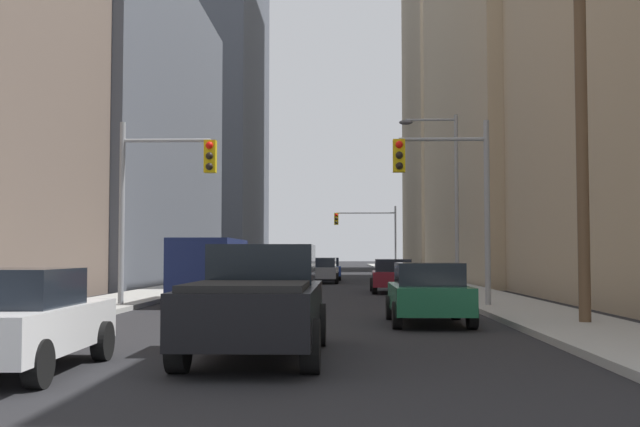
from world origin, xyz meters
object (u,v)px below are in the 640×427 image
object	(u,v)px
sedan_green	(428,293)
sedan_grey	(322,270)
traffic_signal_near_right	(447,183)
traffic_signal_far_right	(368,227)
sedan_blue	(327,269)
cargo_van_navy	(209,267)
traffic_signal_near_left	(162,183)
sedan_maroon	(393,276)
pickup_truck_black	(258,301)
sedan_white	(15,320)

from	to	relation	value
sedan_green	sedan_grey	bearing A→B (deg)	96.98
traffic_signal_near_right	traffic_signal_far_right	xyz separation A→B (m)	(-1.13, 44.10, 0.11)
sedan_blue	sedan_grey	bearing A→B (deg)	-91.37
cargo_van_navy	sedan_grey	world-z (taller)	cargo_van_navy
traffic_signal_near_left	cargo_van_navy	bearing A→B (deg)	60.90
traffic_signal_near_right	sedan_maroon	bearing A→B (deg)	95.87
sedan_green	sedan_maroon	world-z (taller)	same
sedan_green	traffic_signal_far_right	xyz separation A→B (m)	(0.05, 49.48, 3.35)
pickup_truck_black	sedan_green	world-z (taller)	pickup_truck_black
cargo_van_navy	sedan_maroon	distance (m)	10.85
cargo_van_navy	sedan_green	world-z (taller)	cargo_van_navy
pickup_truck_black	traffic_signal_far_right	xyz separation A→B (m)	(3.59, 55.78, 3.19)
sedan_white	traffic_signal_near_left	distance (m)	14.02
sedan_blue	cargo_van_navy	bearing A→B (deg)	-97.71
pickup_truck_black	traffic_signal_near_right	distance (m)	12.96
sedan_green	traffic_signal_near_right	world-z (taller)	traffic_signal_near_right
sedan_blue	traffic_signal_far_right	bearing A→B (deg)	78.47
sedan_white	pickup_truck_black	bearing A→B (deg)	29.93
pickup_truck_black	sedan_maroon	distance (m)	22.49
pickup_truck_black	traffic_signal_far_right	world-z (taller)	traffic_signal_far_right
sedan_white	traffic_signal_far_right	bearing A→B (deg)	83.15
sedan_maroon	sedan_blue	bearing A→B (deg)	100.96
traffic_signal_near_left	traffic_signal_far_right	xyz separation A→B (m)	(7.98, 44.10, 0.11)
cargo_van_navy	sedan_blue	xyz separation A→B (m)	(3.49, 25.75, -0.52)
sedan_blue	sedan_maroon	bearing A→B (deg)	-79.04
pickup_truck_black	cargo_van_navy	xyz separation A→B (m)	(-3.21, 13.80, 0.35)
cargo_van_navy	traffic_signal_far_right	bearing A→B (deg)	80.80
cargo_van_navy	sedan_blue	bearing A→B (deg)	82.29
traffic_signal_near_left	traffic_signal_near_right	distance (m)	9.11
sedan_green	traffic_signal_near_right	bearing A→B (deg)	77.60
cargo_van_navy	sedan_grey	size ratio (longest dim) A/B	1.23
traffic_signal_far_right	sedan_white	bearing A→B (deg)	-96.85
traffic_signal_near_left	traffic_signal_far_right	size ratio (longest dim) A/B	1.00
sedan_grey	sedan_blue	world-z (taller)	same
pickup_truck_black	sedan_grey	xyz separation A→B (m)	(0.14, 34.01, -0.16)
sedan_green	sedan_grey	distance (m)	27.92
sedan_grey	sedan_green	bearing A→B (deg)	-83.02
cargo_van_navy	traffic_signal_near_right	xyz separation A→B (m)	(7.93, -2.12, 2.72)
sedan_grey	traffic_signal_far_right	bearing A→B (deg)	81.01
sedan_green	sedan_blue	world-z (taller)	same
pickup_truck_black	sedan_grey	size ratio (longest dim) A/B	1.27
sedan_white	cargo_van_navy	bearing A→B (deg)	89.53
cargo_van_navy	sedan_maroon	size ratio (longest dim) A/B	1.23
cargo_van_navy	sedan_grey	distance (m)	20.49
pickup_truck_black	cargo_van_navy	bearing A→B (deg)	103.11
sedan_white	traffic_signal_near_left	xyz separation A→B (m)	(-1.05, 13.60, 3.24)
cargo_van_navy	sedan_white	size ratio (longest dim) A/B	1.23
sedan_green	traffic_signal_far_right	world-z (taller)	traffic_signal_far_right
cargo_van_navy	sedan_grey	xyz separation A→B (m)	(3.36, 20.21, -0.52)
cargo_van_navy	sedan_white	xyz separation A→B (m)	(-0.13, -15.73, -0.52)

